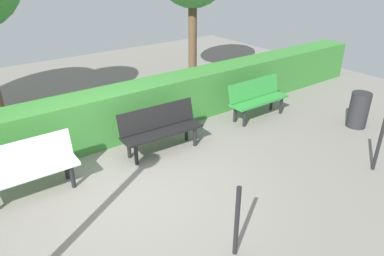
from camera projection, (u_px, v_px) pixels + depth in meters
ground_plane at (135, 191)px, 5.61m from camera, size 17.55×17.55×0.00m
bench_green at (257, 97)px, 8.02m from camera, size 1.50×0.47×0.86m
bench_black at (160, 127)px, 6.60m from camera, size 1.57×0.54×0.86m
bench_white at (23, 168)px, 5.34m from camera, size 1.56×0.47×0.86m
hedge_row at (140, 108)px, 7.37m from camera, size 13.55×0.72×1.01m
railing_post_near at (379, 144)px, 5.97m from camera, size 0.06×0.06×1.00m
railing_post_mid at (237, 222)px, 4.23m from camera, size 0.06×0.06×1.00m
trash_bin at (359, 110)px, 7.59m from camera, size 0.41×0.41×0.77m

